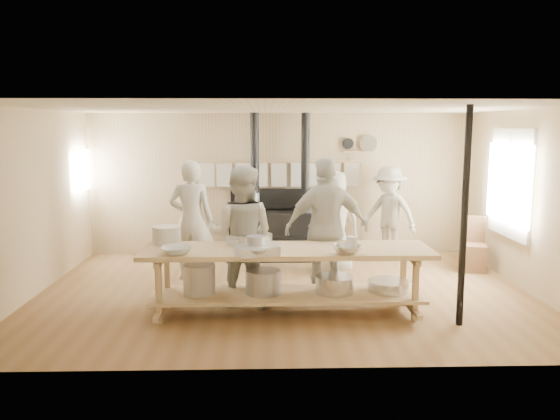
% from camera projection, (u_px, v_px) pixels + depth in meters
% --- Properties ---
extents(ground, '(7.00, 7.00, 0.00)m').
position_uv_depth(ground, '(284.00, 292.00, 7.82)').
color(ground, brown).
rests_on(ground, ground).
extents(room_shell, '(7.00, 7.00, 7.00)m').
position_uv_depth(room_shell, '(284.00, 180.00, 7.58)').
color(room_shell, tan).
rests_on(room_shell, ground).
extents(window_right, '(0.09, 1.50, 1.65)m').
position_uv_depth(window_right, '(511.00, 183.00, 8.28)').
color(window_right, beige).
rests_on(window_right, ground).
extents(left_opening, '(0.00, 0.90, 0.90)m').
position_uv_depth(left_opening, '(82.00, 171.00, 9.46)').
color(left_opening, white).
rests_on(left_opening, ground).
extents(stove, '(1.90, 0.75, 2.60)m').
position_uv_depth(stove, '(280.00, 229.00, 9.83)').
color(stove, black).
rests_on(stove, ground).
extents(towel_rail, '(3.00, 0.04, 0.47)m').
position_uv_depth(towel_rail, '(280.00, 171.00, 9.96)').
color(towel_rail, tan).
rests_on(towel_rail, ground).
extents(back_wall_shelf, '(0.63, 0.14, 0.32)m').
position_uv_depth(back_wall_shelf, '(360.00, 146.00, 9.96)').
color(back_wall_shelf, tan).
rests_on(back_wall_shelf, ground).
extents(prep_table, '(3.60, 0.90, 0.85)m').
position_uv_depth(prep_table, '(286.00, 274.00, 6.85)').
color(prep_table, tan).
rests_on(prep_table, ground).
extents(support_post, '(0.08, 0.08, 2.60)m').
position_uv_depth(support_post, '(464.00, 218.00, 6.35)').
color(support_post, black).
rests_on(support_post, ground).
extents(cook_far_left, '(0.68, 0.45, 1.86)m').
position_uv_depth(cook_far_left, '(191.00, 220.00, 8.39)').
color(cook_far_left, beige).
rests_on(cook_far_left, ground).
extents(cook_left, '(1.03, 0.88, 1.86)m').
position_uv_depth(cook_left, '(241.00, 236.00, 7.19)').
color(cook_left, beige).
rests_on(cook_left, ground).
extents(cook_center, '(0.84, 0.57, 1.68)m').
position_uv_depth(cook_center, '(334.00, 222.00, 8.72)').
color(cook_center, beige).
rests_on(cook_center, ground).
extents(cook_right, '(1.21, 0.65, 1.96)m').
position_uv_depth(cook_right, '(327.00, 229.00, 7.39)').
color(cook_right, beige).
rests_on(cook_right, ground).
extents(cook_by_window, '(1.22, 1.19, 1.67)m').
position_uv_depth(cook_by_window, '(389.00, 213.00, 9.67)').
color(cook_by_window, beige).
rests_on(cook_by_window, ground).
extents(chair, '(0.51, 0.51, 0.88)m').
position_uv_depth(chair, '(472.00, 255.00, 9.01)').
color(chair, '#533521').
rests_on(chair, ground).
extents(bowl_white_a, '(0.45, 0.45, 0.09)m').
position_uv_depth(bowl_white_a, '(177.00, 250.00, 6.49)').
color(bowl_white_a, silver).
rests_on(bowl_white_a, prep_table).
extents(bowl_steel_a, '(0.40, 0.40, 0.09)m').
position_uv_depth(bowl_steel_a, '(167.00, 240.00, 7.08)').
color(bowl_steel_a, silver).
rests_on(bowl_steel_a, prep_table).
extents(bowl_white_b, '(0.57, 0.57, 0.10)m').
position_uv_depth(bowl_white_b, '(257.00, 250.00, 6.46)').
color(bowl_white_b, silver).
rests_on(bowl_white_b, prep_table).
extents(bowl_steel_b, '(0.48, 0.48, 0.11)m').
position_uv_depth(bowl_steel_b, '(347.00, 249.00, 6.49)').
color(bowl_steel_b, silver).
rests_on(bowl_steel_b, prep_table).
extents(roasting_pan, '(0.56, 0.46, 0.11)m').
position_uv_depth(roasting_pan, '(257.00, 250.00, 6.46)').
color(roasting_pan, '#B2B2B7').
rests_on(roasting_pan, prep_table).
extents(mixing_bowl_large, '(0.52, 0.52, 0.14)m').
position_uv_depth(mixing_bowl_large, '(255.00, 240.00, 6.97)').
color(mixing_bowl_large, silver).
rests_on(mixing_bowl_large, prep_table).
extents(bucket_galv, '(0.29, 0.29, 0.21)m').
position_uv_depth(bucket_galv, '(256.00, 245.00, 6.52)').
color(bucket_galv, gray).
rests_on(bucket_galv, prep_table).
extents(deep_bowl_enamel, '(0.41, 0.41, 0.23)m').
position_uv_depth(deep_bowl_enamel, '(167.00, 235.00, 7.07)').
color(deep_bowl_enamel, silver).
rests_on(deep_bowl_enamel, prep_table).
extents(pitcher, '(0.17, 0.17, 0.21)m').
position_uv_depth(pitcher, '(352.00, 245.00, 6.48)').
color(pitcher, silver).
rests_on(pitcher, prep_table).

